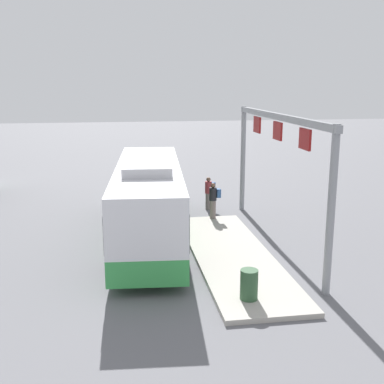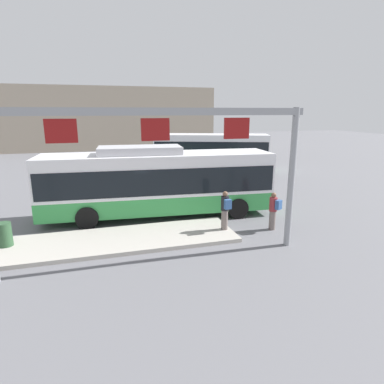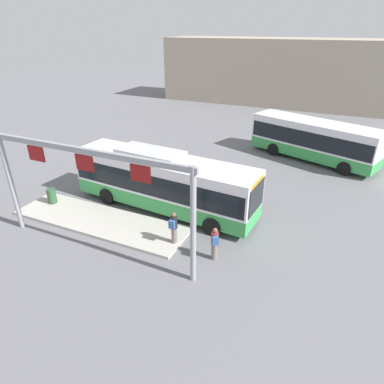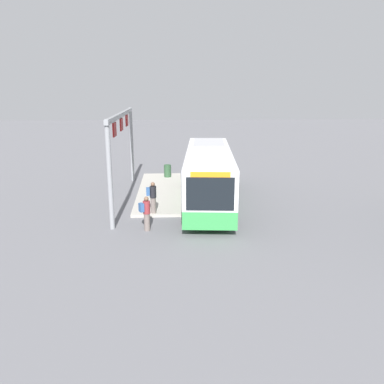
% 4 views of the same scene
% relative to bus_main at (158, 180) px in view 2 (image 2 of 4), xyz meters
% --- Properties ---
extents(ground_plane, '(120.00, 120.00, 0.00)m').
position_rel_bus_main_xyz_m(ground_plane, '(0.01, -0.00, -1.81)').
color(ground_plane, slate).
extents(platform_curb, '(10.00, 2.80, 0.16)m').
position_rel_bus_main_xyz_m(platform_curb, '(-2.46, -2.89, -1.73)').
color(platform_curb, '#B2ADA3').
rests_on(platform_curb, ground).
extents(bus_main, '(11.17, 3.37, 3.46)m').
position_rel_bus_main_xyz_m(bus_main, '(0.00, 0.00, 0.00)').
color(bus_main, green).
rests_on(bus_main, ground).
extents(bus_background_left, '(10.12, 5.76, 3.10)m').
position_rel_bus_main_xyz_m(bus_background_left, '(6.90, 11.83, -0.03)').
color(bus_background_left, green).
rests_on(bus_background_left, ground).
extents(person_boarding, '(0.52, 0.60, 1.67)m').
position_rel_bus_main_xyz_m(person_boarding, '(4.44, -3.33, -0.92)').
color(person_boarding, slate).
rests_on(person_boarding, ground).
extents(person_waiting_near, '(0.37, 0.55, 1.67)m').
position_rel_bus_main_xyz_m(person_waiting_near, '(2.26, -3.13, -0.76)').
color(person_waiting_near, slate).
rests_on(person_waiting_near, platform_curb).
extents(platform_sign_gantry, '(10.48, 0.24, 5.20)m').
position_rel_bus_main_xyz_m(platform_sign_gantry, '(-0.93, -4.99, 2.00)').
color(platform_sign_gantry, gray).
rests_on(platform_sign_gantry, ground).
extents(station_building, '(28.74, 8.00, 8.20)m').
position_rel_bus_main_xyz_m(station_building, '(-1.15, 32.71, 2.29)').
color(station_building, tan).
rests_on(station_building, ground).
extents(trash_bin, '(0.52, 0.52, 0.90)m').
position_rel_bus_main_xyz_m(trash_bin, '(-6.26, -2.46, -1.20)').
color(trash_bin, '#2D5133').
rests_on(trash_bin, platform_curb).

